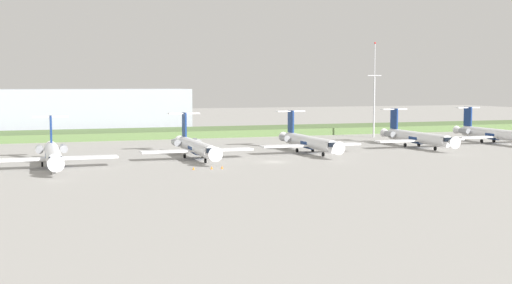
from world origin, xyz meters
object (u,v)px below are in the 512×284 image
(regional_jet_sixth, at_px, (493,133))
(safety_cone_front_marker, at_px, (194,168))
(regional_jet_third, at_px, (196,146))
(regional_jet_second, at_px, (53,154))
(regional_jet_fifth, at_px, (416,137))
(regional_jet_fourth, at_px, (308,141))
(safety_cone_rear_marker, at_px, (222,167))
(safety_cone_mid_marker, at_px, (212,168))
(antenna_mast, at_px, (374,98))

(regional_jet_sixth, distance_m, safety_cone_front_marker, 89.14)
(regional_jet_third, xyz_separation_m, safety_cone_front_marker, (-4.44, -16.93, -2.26))
(regional_jet_second, distance_m, regional_jet_fifth, 84.73)
(safety_cone_front_marker, bearing_deg, regional_jet_fourth, 33.42)
(regional_jet_third, distance_m, safety_cone_rear_marker, 17.33)
(regional_jet_fifth, height_order, safety_cone_mid_marker, regional_jet_fifth)
(regional_jet_fourth, distance_m, safety_cone_rear_marker, 32.84)
(regional_jet_fourth, distance_m, regional_jet_sixth, 54.60)
(regional_jet_second, distance_m, regional_jet_third, 28.55)
(regional_jet_second, distance_m, regional_jet_sixth, 109.60)
(regional_jet_fifth, relative_size, safety_cone_front_marker, 56.36)
(regional_jet_second, relative_size, safety_cone_mid_marker, 56.36)
(regional_jet_fourth, distance_m, safety_cone_mid_marker, 34.27)
(antenna_mast, xyz_separation_m, safety_cone_front_marker, (-64.99, -53.18, -10.82))
(antenna_mast, bearing_deg, regional_jet_sixth, -52.73)
(regional_jet_second, relative_size, regional_jet_third, 1.00)
(regional_jet_second, relative_size, antenna_mast, 1.15)
(regional_jet_third, relative_size, regional_jet_fifth, 1.00)
(regional_jet_third, height_order, regional_jet_fifth, same)
(safety_cone_front_marker, height_order, safety_cone_rear_marker, same)
(safety_cone_front_marker, relative_size, safety_cone_rear_marker, 1.00)
(regional_jet_fifth, height_order, safety_cone_rear_marker, regional_jet_fifth)
(regional_jet_second, height_order, regional_jet_third, same)
(regional_jet_fourth, xyz_separation_m, safety_cone_front_marker, (-30.74, -20.28, -2.26))
(regional_jet_third, distance_m, antenna_mast, 71.08)
(regional_jet_third, bearing_deg, safety_cone_mid_marker, -93.87)
(regional_jet_second, bearing_deg, regional_jet_fifth, 8.41)
(antenna_mast, height_order, safety_cone_mid_marker, antenna_mast)
(regional_jet_second, bearing_deg, regional_jet_third, 11.53)
(regional_jet_sixth, bearing_deg, regional_jet_fourth, -172.95)
(regional_jet_sixth, distance_m, safety_cone_rear_marker, 84.28)
(regional_jet_sixth, bearing_deg, regional_jet_third, -172.88)
(regional_jet_fourth, bearing_deg, regional_jet_third, -172.74)
(regional_jet_third, bearing_deg, safety_cone_rear_marker, -87.48)
(regional_jet_third, xyz_separation_m, regional_jet_sixth, (80.48, 10.05, 0.00))
(regional_jet_fourth, bearing_deg, regional_jet_sixth, 7.05)
(regional_jet_fourth, bearing_deg, safety_cone_mid_marker, -143.38)
(safety_cone_rear_marker, bearing_deg, antenna_mast, 41.78)
(regional_jet_third, distance_m, regional_jet_fifth, 56.24)
(regional_jet_second, distance_m, antenna_mast, 98.33)
(regional_jet_sixth, xyz_separation_m, antenna_mast, (-19.94, 26.20, 8.56))
(regional_jet_third, distance_m, regional_jet_fourth, 26.50)
(regional_jet_sixth, relative_size, safety_cone_rear_marker, 56.36)
(regional_jet_third, bearing_deg, regional_jet_fourth, 7.26)
(regional_jet_fourth, relative_size, safety_cone_rear_marker, 56.36)
(safety_cone_front_marker, bearing_deg, regional_jet_sixth, 17.63)
(regional_jet_fifth, xyz_separation_m, regional_jet_sixth, (24.64, 3.36, 0.00))
(regional_jet_third, height_order, safety_cone_mid_marker, regional_jet_third)
(regional_jet_sixth, bearing_deg, safety_cone_mid_marker, -161.64)
(regional_jet_sixth, height_order, safety_cone_rear_marker, regional_jet_sixth)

